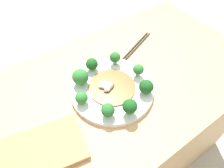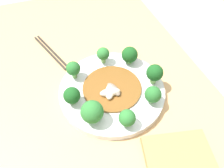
% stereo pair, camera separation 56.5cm
% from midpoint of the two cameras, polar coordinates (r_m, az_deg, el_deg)
% --- Properties ---
extents(ground_plane, '(8.00, 8.00, 0.00)m').
position_cam_midpoint_polar(ground_plane, '(1.37, 9.62, -24.64)').
color(ground_plane, '#B7B2A8').
extents(table, '(1.20, 0.66, 0.72)m').
position_cam_midpoint_polar(table, '(1.03, 12.36, -19.32)').
color(table, tan).
rests_on(table, ground_plane).
extents(plate, '(0.31, 0.31, 0.02)m').
position_cam_midpoint_polar(plate, '(0.68, 16.78, -11.04)').
color(plate, silver).
rests_on(plate, table).
extents(broccoli_west, '(0.04, 0.04, 0.05)m').
position_cam_midpoint_polar(broccoli_west, '(0.59, 9.01, -15.46)').
color(broccoli_west, '#70A356').
rests_on(broccoli_west, plate).
extents(broccoli_southeast, '(0.05, 0.05, 0.06)m').
position_cam_midpoint_polar(broccoli_southeast, '(0.68, 27.90, -10.24)').
color(broccoli_southeast, '#7AAD5B').
rests_on(broccoli_southeast, plate).
extents(broccoli_east, '(0.04, 0.04, 0.06)m').
position_cam_midpoint_polar(broccoli_east, '(0.71, 24.45, -4.64)').
color(broccoli_east, '#7AAD5B').
rests_on(broccoli_east, plate).
extents(broccoli_southwest, '(0.05, 0.05, 0.05)m').
position_cam_midpoint_polar(broccoli_southwest, '(0.59, 18.63, -19.25)').
color(broccoli_southwest, '#89B76B').
rests_on(broccoli_southwest, plate).
extents(broccoli_northeast, '(0.04, 0.04, 0.06)m').
position_cam_midpoint_polar(broccoli_northeast, '(0.71, 16.71, -0.52)').
color(broccoli_northeast, '#70A356').
rests_on(broccoli_northeast, plate).
extents(broccoli_north, '(0.05, 0.05, 0.05)m').
position_cam_midpoint_polar(broccoli_north, '(0.68, 9.84, -2.93)').
color(broccoli_north, '#89B76B').
rests_on(broccoli_north, plate).
extents(broccoli_northwest, '(0.06, 0.06, 0.07)m').
position_cam_midpoint_polar(broccoli_northwest, '(0.63, 7.21, -7.86)').
color(broccoli_northwest, '#7AAD5B').
rests_on(broccoli_northwest, plate).
extents(broccoli_south, '(0.05, 0.05, 0.07)m').
position_cam_midpoint_polar(broccoli_south, '(0.61, 25.32, -17.43)').
color(broccoli_south, '#7AAD5B').
rests_on(broccoli_south, plate).
extents(stirfry_center, '(0.17, 0.17, 0.02)m').
position_cam_midpoint_polar(stirfry_center, '(0.66, 16.56, -10.45)').
color(stirfry_center, brown).
rests_on(stirfry_center, plate).
extents(chopsticks, '(0.21, 0.09, 0.01)m').
position_cam_midpoint_polar(chopsticks, '(0.87, 20.71, 4.19)').
color(chopsticks, '#2D2823').
rests_on(chopsticks, table).
extents(cutting_board, '(0.28, 0.21, 0.02)m').
position_cam_midpoint_polar(cutting_board, '(0.58, -2.10, -32.47)').
color(cutting_board, '#AD7F4C').
rests_on(cutting_board, table).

